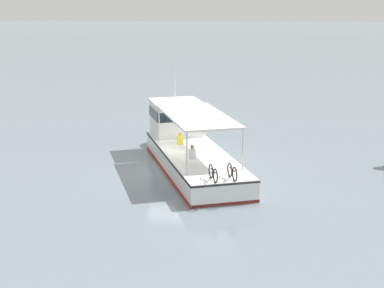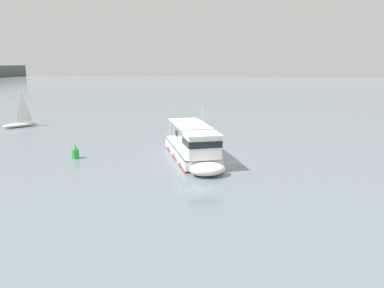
# 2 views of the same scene
# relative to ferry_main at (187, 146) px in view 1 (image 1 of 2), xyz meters

# --- Properties ---
(ground_plane) EXTENTS (400.00, 400.00, 0.00)m
(ground_plane) POSITION_rel_ferry_main_xyz_m (1.18, -0.80, -1.01)
(ground_plane) COLOR slate
(ferry_main) EXTENTS (13.00, 7.24, 5.32)m
(ferry_main) POSITION_rel_ferry_main_xyz_m (0.00, 0.00, 0.00)
(ferry_main) COLOR white
(ferry_main) RESTS_ON ground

